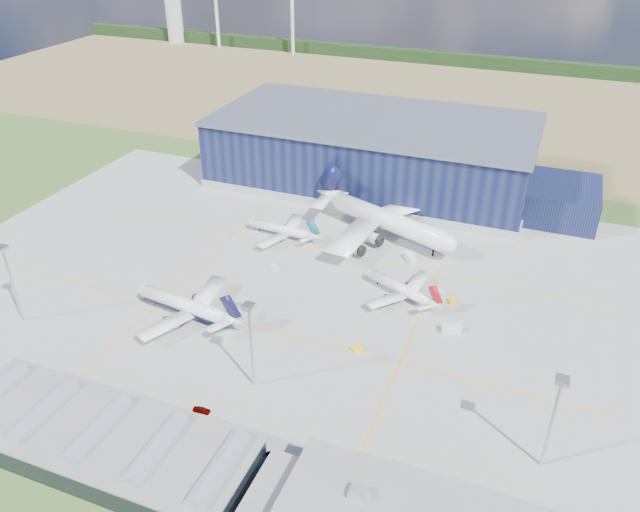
{
  "coord_description": "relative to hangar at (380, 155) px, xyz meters",
  "views": [
    {
      "loc": [
        65.41,
        -128.1,
        100.58
      ],
      "look_at": [
        8.63,
        16.02,
        9.85
      ],
      "focal_mm": 35.0,
      "sensor_mm": 36.0,
      "label": 1
    }
  ],
  "objects": [
    {
      "name": "farmland",
      "position": [
        -2.81,
        125.2,
        -11.62
      ],
      "size": [
        600.0,
        220.0,
        0.01
      ],
      "primitive_type": "cube",
      "color": "olive",
      "rests_on": "ground"
    },
    {
      "name": "light_mast_east",
      "position": [
        72.19,
        -124.8,
        3.82
      ],
      "size": [
        2.6,
        2.6,
        23.0
      ],
      "color": "#B4B5BB",
      "rests_on": "ground"
    },
    {
      "name": "glass_concourse",
      "position": [
        -9.26,
        -154.8,
        -7.93
      ],
      "size": [
        78.0,
        23.0,
        8.6
      ],
      "color": "black",
      "rests_on": "ground"
    },
    {
      "name": "apron",
      "position": [
        -2.81,
        -84.8,
        -11.59
      ],
      "size": [
        220.0,
        160.0,
        0.08
      ],
      "color": "gray",
      "rests_on": "ground"
    },
    {
      "name": "gse_van_b",
      "position": [
        27.11,
        -55.48,
        -10.49
      ],
      "size": [
        4.72,
        5.33,
        2.26
      ],
      "primitive_type": "cube",
      "rotation": [
        0.0,
        0.0,
        0.62
      ],
      "color": "silver",
      "rests_on": "ground"
    },
    {
      "name": "ground",
      "position": [
        -2.81,
        -94.8,
        -11.62
      ],
      "size": [
        600.0,
        600.0,
        0.0
      ],
      "primitive_type": "plane",
      "color": "#385A21",
      "rests_on": "ground"
    },
    {
      "name": "airliner_red",
      "position": [
        29.43,
        -76.12,
        -7.15
      ],
      "size": [
        36.03,
        35.74,
        8.93
      ],
      "primitive_type": null,
      "rotation": [
        0.0,
        0.0,
        2.71
      ],
      "color": "white",
      "rests_on": "ground"
    },
    {
      "name": "airliner_regional",
      "position": [
        -17.17,
        -56.04,
        -7.11
      ],
      "size": [
        30.01,
        29.47,
        9.01
      ],
      "primitive_type": null,
      "rotation": [
        0.0,
        0.0,
        3.05
      ],
      "color": "white",
      "rests_on": "ground"
    },
    {
      "name": "gse_cart_a",
      "position": [
        39.82,
        -71.62,
        -10.89
      ],
      "size": [
        3.41,
        3.95,
        1.44
      ],
      "primitive_type": "cube",
      "rotation": [
        0.0,
        0.0,
        -0.43
      ],
      "color": "silver",
      "rests_on": "ground"
    },
    {
      "name": "airliner_widebody",
      "position": [
        15.97,
        -43.02,
        -1.96
      ],
      "size": [
        76.57,
        75.86,
        19.31
      ],
      "primitive_type": null,
      "rotation": [
        0.0,
        0.0,
        -0.38
      ],
      "color": "white",
      "rests_on": "ground"
    },
    {
      "name": "light_mast_west",
      "position": [
        -62.81,
        -124.8,
        3.82
      ],
      "size": [
        2.6,
        2.6,
        23.0
      ],
      "color": "#B4B5BB",
      "rests_on": "ground"
    },
    {
      "name": "gse_tug_c",
      "position": [
        43.82,
        -73.75,
        -10.98
      ],
      "size": [
        2.84,
        3.4,
        1.27
      ],
      "primitive_type": "cube",
      "rotation": [
        0.0,
        0.0,
        0.42
      ],
      "color": "yellow",
      "rests_on": "ground"
    },
    {
      "name": "airliner_navy",
      "position": [
        -22.57,
        -106.8,
        -5.81
      ],
      "size": [
        39.89,
        39.23,
        11.61
      ],
      "primitive_type": null,
      "rotation": [
        0.0,
        0.0,
        3.01
      ],
      "color": "white",
      "rests_on": "ground"
    },
    {
      "name": "hangar",
      "position": [
        0.0,
        0.0,
        0.0
      ],
      "size": [
        145.0,
        62.0,
        26.1
      ],
      "color": "#101537",
      "rests_on": "ground"
    },
    {
      "name": "gse_van_a",
      "position": [
        46.44,
        -87.45,
        -10.52
      ],
      "size": [
        5.47,
        3.75,
        2.2
      ],
      "primitive_type": "cube",
      "rotation": [
        0.0,
        0.0,
        1.91
      ],
      "color": "silver",
      "rests_on": "ground"
    },
    {
      "name": "car_a",
      "position": [
        0.4,
        -137.16,
        -10.95
      ],
      "size": [
        4.05,
        1.98,
        1.33
      ],
      "primitive_type": "imported",
      "rotation": [
        0.0,
        0.0,
        1.68
      ],
      "color": "#99999E",
      "rests_on": "ground"
    },
    {
      "name": "gse_tug_b",
      "position": [
        25.79,
        -103.88,
        -11.0
      ],
      "size": [
        3.23,
        3.41,
        1.23
      ],
      "primitive_type": "cube",
      "rotation": [
        0.0,
        0.0,
        -0.65
      ],
      "color": "yellow",
      "rests_on": "ground"
    },
    {
      "name": "light_mast_center",
      "position": [
        7.19,
        -124.8,
        3.82
      ],
      "size": [
        2.6,
        2.6,
        23.0
      ],
      "color": "#B4B5BB",
      "rests_on": "ground"
    },
    {
      "name": "gse_cart_b",
      "position": [
        -10.68,
        -75.73,
        -10.97
      ],
      "size": [
        3.55,
        3.06,
        1.29
      ],
      "primitive_type": "cube",
      "rotation": [
        0.0,
        0.0,
        1.13
      ],
      "color": "silver",
      "rests_on": "ground"
    },
    {
      "name": "car_b",
      "position": [
        21.05,
        -142.8,
        -11.05
      ],
      "size": [
        3.66,
        2.16,
        1.14
      ],
      "primitive_type": "imported",
      "rotation": [
        0.0,
        0.0,
        1.87
      ],
      "color": "#99999E",
      "rests_on": "ground"
    },
    {
      "name": "treeline",
      "position": [
        -2.81,
        205.2,
        -7.62
      ],
      "size": [
        600.0,
        8.0,
        8.0
      ],
      "primitive_type": "cube",
      "color": "black",
      "rests_on": "ground"
    }
  ]
}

